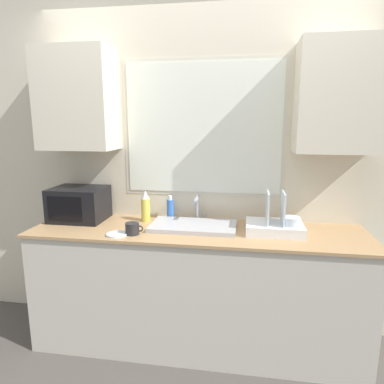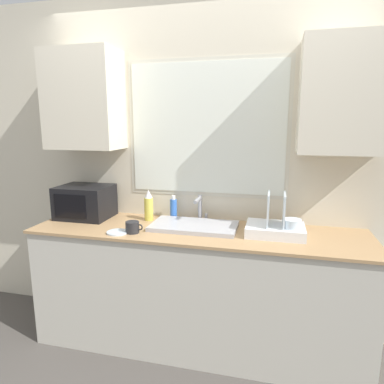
{
  "view_description": "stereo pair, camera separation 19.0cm",
  "coord_description": "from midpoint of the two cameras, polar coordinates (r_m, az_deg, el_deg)",
  "views": [
    {
      "loc": [
        0.33,
        -2.02,
        1.66
      ],
      "look_at": [
        -0.03,
        0.28,
        1.18
      ],
      "focal_mm": 32.0,
      "sensor_mm": 36.0,
      "label": 1
    },
    {
      "loc": [
        0.52,
        -1.98,
        1.66
      ],
      "look_at": [
        -0.03,
        0.28,
        1.18
      ],
      "focal_mm": 32.0,
      "sensor_mm": 36.0,
      "label": 2
    }
  ],
  "objects": [
    {
      "name": "ground_plane",
      "position": [
        2.63,
        -2.62,
        -27.44
      ],
      "size": [
        12.0,
        12.0,
        0.0
      ],
      "primitive_type": "plane",
      "color": "#4C4742"
    },
    {
      "name": "countertop",
      "position": [
        2.64,
        -1.32,
        -15.63
      ],
      "size": [
        2.39,
        0.64,
        0.9
      ],
      "color": "beige",
      "rests_on": "ground_plane"
    },
    {
      "name": "wall_back",
      "position": [
        2.65,
        -0.27,
        6.4
      ],
      "size": [
        6.0,
        0.38,
        2.6
      ],
      "color": "beige",
      "rests_on": "ground_plane"
    },
    {
      "name": "sink_basin",
      "position": [
        2.49,
        -1.97,
        -5.71
      ],
      "size": [
        0.62,
        0.34,
        0.03
      ],
      "color": "#B2B2B7",
      "rests_on": "countertop"
    },
    {
      "name": "faucet",
      "position": [
        2.63,
        -1.18,
        -2.36
      ],
      "size": [
        0.08,
        0.19,
        0.2
      ],
      "color": "#99999E",
      "rests_on": "countertop"
    },
    {
      "name": "microwave",
      "position": [
        2.84,
        -20.15,
        -1.88
      ],
      "size": [
        0.41,
        0.33,
        0.26
      ],
      "color": "black",
      "rests_on": "countertop"
    },
    {
      "name": "dish_rack",
      "position": [
        2.42,
        11.64,
        -5.42
      ],
      "size": [
        0.39,
        0.29,
        0.29
      ],
      "color": "white",
      "rests_on": "countertop"
    },
    {
      "name": "spray_bottle",
      "position": [
        2.68,
        -9.78,
        -2.42
      ],
      "size": [
        0.07,
        0.07,
        0.24
      ],
      "color": "#D8CC4C",
      "rests_on": "countertop"
    },
    {
      "name": "soap_bottle",
      "position": [
        2.71,
        -5.65,
        -2.82
      ],
      "size": [
        0.06,
        0.06,
        0.19
      ],
      "color": "blue",
      "rests_on": "countertop"
    },
    {
      "name": "mug_near_sink",
      "position": [
        2.4,
        -12.15,
        -6.02
      ],
      "size": [
        0.12,
        0.09,
        0.08
      ],
      "color": "#262628",
      "rests_on": "countertop"
    },
    {
      "name": "small_plate",
      "position": [
        2.42,
        -14.63,
        -6.86
      ],
      "size": [
        0.15,
        0.15,
        0.01
      ],
      "color": "silver",
      "rests_on": "countertop"
    }
  ]
}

